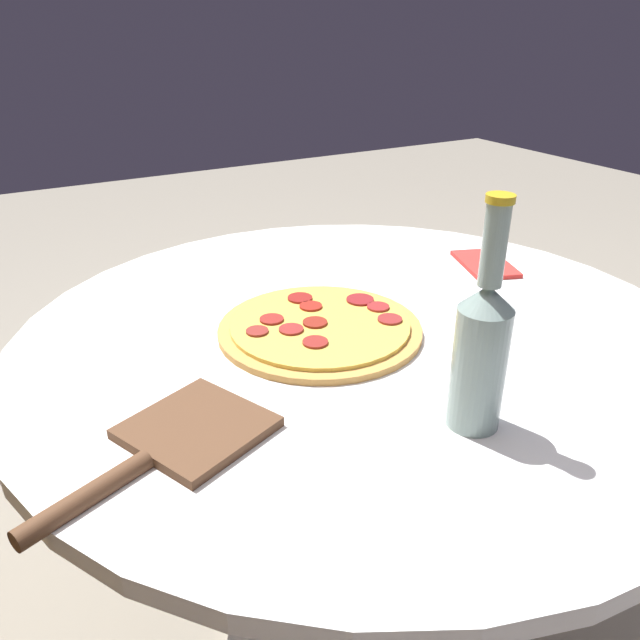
% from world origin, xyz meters
% --- Properties ---
extents(ground_plane, '(8.00, 8.00, 0.00)m').
position_xyz_m(ground_plane, '(0.00, 0.00, 0.00)').
color(ground_plane, gray).
extents(table, '(1.02, 1.02, 0.68)m').
position_xyz_m(table, '(0.00, 0.00, 0.54)').
color(table, white).
rests_on(table, ground_plane).
extents(pizza, '(0.30, 0.30, 0.02)m').
position_xyz_m(pizza, '(0.02, 0.06, 0.69)').
color(pizza, '#C68E47').
rests_on(pizza, table).
extents(beer_bottle, '(0.06, 0.06, 0.27)m').
position_xyz_m(beer_bottle, '(-0.26, 0.02, 0.78)').
color(beer_bottle, gray).
rests_on(beer_bottle, table).
extents(pizza_paddle, '(0.18, 0.29, 0.02)m').
position_xyz_m(pizza_paddle, '(-0.14, 0.33, 0.69)').
color(pizza_paddle, brown).
rests_on(pizza_paddle, table).
extents(napkin, '(0.16, 0.13, 0.01)m').
position_xyz_m(napkin, '(0.10, -0.34, 0.68)').
color(napkin, red).
rests_on(napkin, table).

